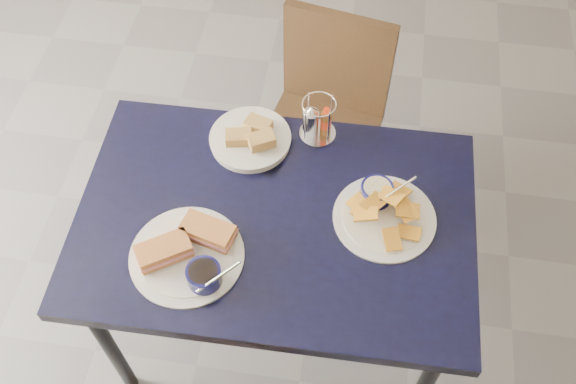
# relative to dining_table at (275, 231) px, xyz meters

# --- Properties ---
(ground) EXTENTS (6.00, 6.00, 0.00)m
(ground) POSITION_rel_dining_table_xyz_m (0.11, -0.20, -0.68)
(ground) COLOR #59585E
(ground) RESTS_ON ground
(dining_table) EXTENTS (1.11, 0.75, 0.75)m
(dining_table) POSITION_rel_dining_table_xyz_m (0.00, 0.00, 0.00)
(dining_table) COLOR black
(dining_table) RESTS_ON ground
(chair_far) EXTENTS (0.46, 0.45, 0.84)m
(chair_far) POSITION_rel_dining_table_xyz_m (0.06, 0.67, -0.20)
(chair_far) COLOR #321F10
(chair_far) RESTS_ON ground
(sandwich_plate) EXTENTS (0.32, 0.30, 0.12)m
(sandwich_plate) POSITION_rel_dining_table_xyz_m (-0.20, -0.16, 0.10)
(sandwich_plate) COLOR white
(sandwich_plate) RESTS_ON dining_table
(plantain_plate) EXTENTS (0.28, 0.28, 0.12)m
(plantain_plate) POSITION_rel_dining_table_xyz_m (0.29, 0.06, 0.09)
(plantain_plate) COLOR white
(plantain_plate) RESTS_ON dining_table
(bread_basket) EXTENTS (0.24, 0.24, 0.07)m
(bread_basket) POSITION_rel_dining_table_xyz_m (-0.11, 0.25, 0.09)
(bread_basket) COLOR white
(bread_basket) RESTS_ON dining_table
(condiment_caddy) EXTENTS (0.11, 0.11, 0.14)m
(condiment_caddy) POSITION_rel_dining_table_xyz_m (0.07, 0.31, 0.13)
(condiment_caddy) COLOR silver
(condiment_caddy) RESTS_ON dining_table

